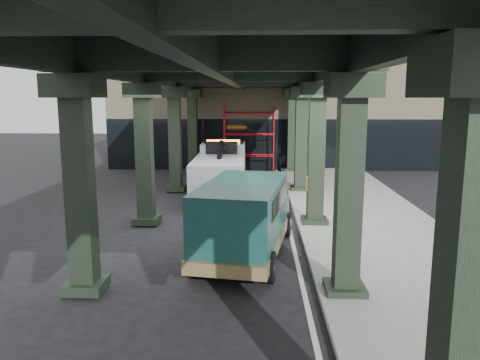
# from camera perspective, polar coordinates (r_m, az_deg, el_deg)

# --- Properties ---
(ground) EXTENTS (90.00, 90.00, 0.00)m
(ground) POSITION_cam_1_polar(r_m,az_deg,el_deg) (14.88, -0.16, -7.61)
(ground) COLOR black
(ground) RESTS_ON ground
(sidewalk) EXTENTS (5.00, 40.00, 0.15)m
(sidewalk) POSITION_cam_1_polar(r_m,az_deg,el_deg) (17.20, 15.36, -5.28)
(sidewalk) COLOR gray
(sidewalk) RESTS_ON ground
(lane_stripe) EXTENTS (0.12, 38.00, 0.01)m
(lane_stripe) POSITION_cam_1_polar(r_m,az_deg,el_deg) (16.81, 5.97, -5.56)
(lane_stripe) COLOR silver
(lane_stripe) RESTS_ON ground
(viaduct) EXTENTS (7.40, 32.00, 6.40)m
(viaduct) POSITION_cam_1_polar(r_m,az_deg,el_deg) (16.23, -1.30, 13.39)
(viaduct) COLOR black
(viaduct) RESTS_ON ground
(building) EXTENTS (22.00, 10.00, 8.00)m
(building) POSITION_cam_1_polar(r_m,az_deg,el_deg) (34.20, 4.72, 9.12)
(building) COLOR #C6B793
(building) RESTS_ON ground
(scaffolding) EXTENTS (3.08, 0.88, 4.00)m
(scaffolding) POSITION_cam_1_polar(r_m,az_deg,el_deg) (28.92, 1.12, 5.25)
(scaffolding) COLOR red
(scaffolding) RESTS_ON ground
(tow_truck) EXTENTS (2.48, 7.84, 2.55)m
(tow_truck) POSITION_cam_1_polar(r_m,az_deg,el_deg) (21.96, -2.29, 1.46)
(tow_truck) COLOR black
(tow_truck) RESTS_ON ground
(towed_van) EXTENTS (2.92, 5.71, 2.22)m
(towed_van) POSITION_cam_1_polar(r_m,az_deg,el_deg) (13.25, 0.59, -4.47)
(towed_van) COLOR #12423D
(towed_van) RESTS_ON ground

